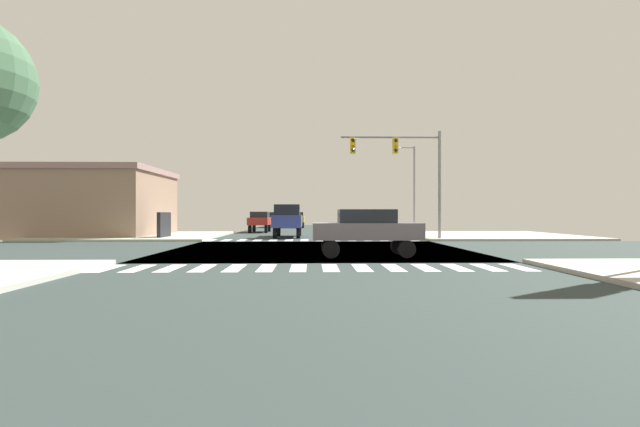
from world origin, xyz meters
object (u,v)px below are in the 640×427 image
(street_lamp, at_px, (411,181))
(sedan_middle_5, at_px, (260,220))
(sedan_nearside_1, at_px, (273,218))
(traffic_signal_mast, at_px, (402,160))
(bank_building, at_px, (56,203))
(sedan_trailing_4, at_px, (297,218))
(sedan_queued_3, at_px, (366,228))
(pickup_crossing_1, at_px, (288,219))

(street_lamp, height_order, sedan_middle_5, street_lamp)
(sedan_nearside_1, relative_size, sedan_middle_5, 1.00)
(traffic_signal_mast, xyz_separation_m, sedan_middle_5, (-10.52, 12.59, -4.05))
(bank_building, distance_m, sedan_middle_5, 16.17)
(street_lamp, bearing_deg, sedan_trailing_4, 120.02)
(street_lamp, bearing_deg, sedan_queued_3, -107.97)
(bank_building, xyz_separation_m, sedan_nearside_1, (14.38, 21.31, -1.42))
(street_lamp, distance_m, sedan_middle_5, 14.06)
(sedan_queued_3, bearing_deg, sedan_nearside_1, 10.48)
(sedan_nearside_1, relative_size, sedan_trailing_4, 1.00)
(sedan_trailing_4, bearing_deg, bank_building, 49.28)
(pickup_crossing_1, bearing_deg, traffic_signal_mast, 153.09)
(pickup_crossing_1, bearing_deg, sedan_middle_5, -71.12)
(sedan_queued_3, xyz_separation_m, sedan_trailing_4, (-3.88, 36.05, 0.00))
(traffic_signal_mast, height_order, pickup_crossing_1, traffic_signal_mast)
(traffic_signal_mast, distance_m, pickup_crossing_1, 9.27)
(street_lamp, relative_size, sedan_nearside_1, 1.69)
(traffic_signal_mast, distance_m, bank_building, 25.60)
(bank_building, distance_m, sedan_trailing_4, 26.68)
(sedan_trailing_4, bearing_deg, sedan_nearside_1, -20.45)
(traffic_signal_mast, distance_m, sedan_queued_3, 11.85)
(street_lamp, relative_size, sedan_trailing_4, 1.69)
(pickup_crossing_1, distance_m, sedan_middle_5, 9.27)
(pickup_crossing_1, height_order, sedan_queued_3, pickup_crossing_1)
(street_lamp, bearing_deg, traffic_signal_mast, -106.55)
(street_lamp, relative_size, sedan_middle_5, 1.69)
(sedan_queued_3, distance_m, sedan_trailing_4, 36.26)
(pickup_crossing_1, xyz_separation_m, sedan_trailing_4, (0.00, 21.71, -0.17))
(sedan_queued_3, bearing_deg, sedan_middle_5, 16.57)
(traffic_signal_mast, height_order, sedan_trailing_4, traffic_signal_mast)
(bank_building, height_order, sedan_trailing_4, bank_building)
(street_lamp, relative_size, pickup_crossing_1, 1.43)
(bank_building, relative_size, sedan_queued_3, 3.98)
(street_lamp, distance_m, sedan_queued_3, 20.03)
(sedan_nearside_1, xyz_separation_m, pickup_crossing_1, (3.00, -22.83, 0.17))
(pickup_crossing_1, relative_size, sedan_middle_5, 1.19)
(street_lamp, height_order, sedan_nearside_1, street_lamp)
(street_lamp, xyz_separation_m, bank_building, (-27.35, -2.93, -1.87))
(sedan_queued_3, xyz_separation_m, sedan_middle_5, (-6.88, 23.11, 0.00))
(bank_building, distance_m, sedan_queued_3, 26.56)
(sedan_middle_5, bearing_deg, sedan_nearside_1, -90.00)
(sedan_nearside_1, bearing_deg, pickup_crossing_1, 97.49)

